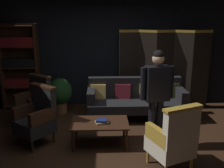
% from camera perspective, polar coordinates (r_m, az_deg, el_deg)
% --- Properties ---
extents(ground_plane, '(10.00, 10.00, 0.00)m').
position_cam_1_polar(ground_plane, '(4.68, 0.38, -13.87)').
color(ground_plane, '#331E11').
extents(back_wall, '(7.20, 0.10, 2.80)m').
position_cam_1_polar(back_wall, '(6.61, -0.55, 7.45)').
color(back_wall, black).
rests_on(back_wall, ground_plane).
extents(folding_screen, '(2.17, 0.32, 1.90)m').
position_cam_1_polar(folding_screen, '(6.49, 11.27, 3.32)').
color(folding_screen, black).
rests_on(folding_screen, ground_plane).
extents(bookshelf, '(0.90, 0.32, 2.05)m').
position_cam_1_polar(bookshelf, '(6.70, -19.23, 4.00)').
color(bookshelf, '#382114').
rests_on(bookshelf, ground_plane).
extents(velvet_couch, '(2.12, 0.78, 0.88)m').
position_cam_1_polar(velvet_couch, '(5.89, 5.12, -2.96)').
color(velvet_couch, '#382114').
rests_on(velvet_couch, ground_plane).
extents(coffee_table, '(1.00, 0.64, 0.42)m').
position_cam_1_polar(coffee_table, '(4.69, -2.65, -8.76)').
color(coffee_table, '#382114').
rests_on(coffee_table, ground_plane).
extents(armchair_gilt_accent, '(0.76, 0.76, 1.04)m').
position_cam_1_polar(armchair_gilt_accent, '(4.03, 13.12, -11.51)').
color(armchair_gilt_accent, '#B78E33').
rests_on(armchair_gilt_accent, ground_plane).
extents(armchair_wing_left, '(0.81, 0.81, 1.04)m').
position_cam_1_polar(armchair_wing_left, '(4.89, -15.95, -6.84)').
color(armchair_wing_left, '#382114').
rests_on(armchair_wing_left, ground_plane).
extents(armchair_wing_right, '(0.81, 0.81, 1.04)m').
position_cam_1_polar(armchair_wing_right, '(5.68, -16.42, -3.84)').
color(armchair_wing_right, '#382114').
rests_on(armchair_wing_right, ground_plane).
extents(standing_figure, '(0.58, 0.29, 1.70)m').
position_cam_1_polar(standing_figure, '(4.43, 9.69, -1.44)').
color(standing_figure, black).
rests_on(standing_figure, ground_plane).
extents(potted_plant, '(0.54, 0.54, 0.84)m').
position_cam_1_polar(potted_plant, '(6.22, -11.12, -1.96)').
color(potted_plant, brown).
rests_on(potted_plant, ground_plane).
extents(book_tan_leather, '(0.25, 0.22, 0.03)m').
position_cam_1_polar(book_tan_leather, '(4.63, -2.21, -8.28)').
color(book_tan_leather, '#9E7A47').
rests_on(book_tan_leather, coffee_table).
extents(book_navy_cloth, '(0.20, 0.17, 0.04)m').
position_cam_1_polar(book_navy_cloth, '(4.62, -2.21, -7.91)').
color(book_navy_cloth, navy).
rests_on(book_navy_cloth, book_tan_leather).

